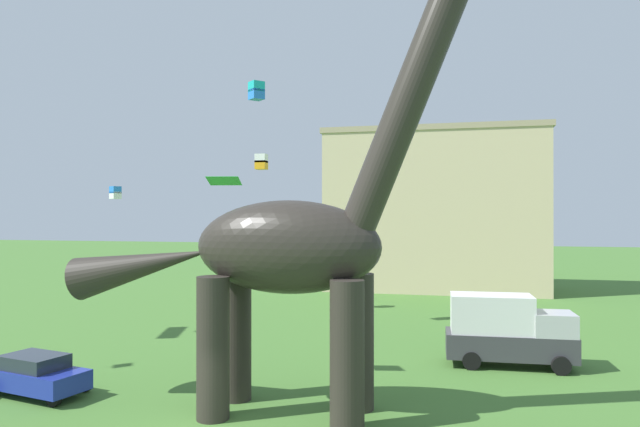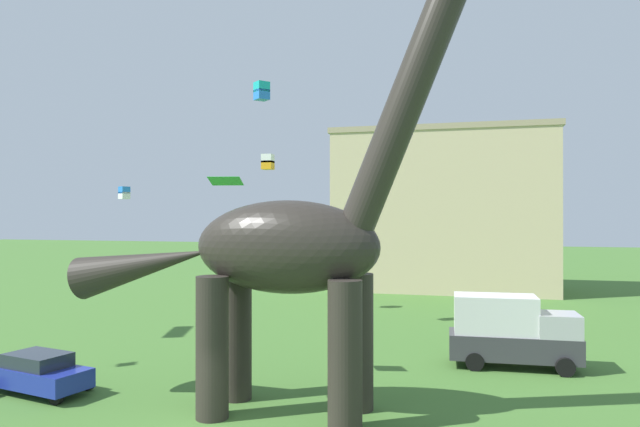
# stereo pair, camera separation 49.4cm
# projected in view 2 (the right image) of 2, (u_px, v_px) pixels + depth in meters

# --- Properties ---
(dinosaur_sculpture) EXTENTS (15.15, 3.21, 15.83)m
(dinosaur_sculpture) POSITION_uv_depth(u_px,v_px,m) (284.00, 247.00, 19.92)
(dinosaur_sculpture) COLOR #2D2823
(dinosaur_sculpture) RESTS_ON ground_plane
(parked_sedan_left) EXTENTS (4.48, 2.63, 1.55)m
(parked_sedan_left) POSITION_uv_depth(u_px,v_px,m) (38.00, 373.00, 22.09)
(parked_sedan_left) COLOR navy
(parked_sedan_left) RESTS_ON ground_plane
(parked_box_truck) EXTENTS (5.68, 2.39, 3.20)m
(parked_box_truck) POSITION_uv_depth(u_px,v_px,m) (511.00, 330.00, 25.96)
(parked_box_truck) COLOR #38383D
(parked_box_truck) RESTS_ON ground_plane
(kite_apex) EXTENTS (1.49, 1.20, 0.31)m
(kite_apex) POSITION_uv_depth(u_px,v_px,m) (226.00, 181.00, 23.65)
(kite_apex) COLOR green
(kite_mid_right) EXTENTS (0.75, 0.75, 1.06)m
(kite_mid_right) POSITION_uv_depth(u_px,v_px,m) (268.00, 162.00, 40.37)
(kite_mid_right) COLOR white
(kite_high_right) EXTENTS (0.94, 0.94, 1.00)m
(kite_high_right) POSITION_uv_depth(u_px,v_px,m) (124.00, 193.00, 46.64)
(kite_high_right) COLOR #287AE5
(kite_drifting) EXTENTS (1.05, 1.05, 1.06)m
(kite_drifting) POSITION_uv_depth(u_px,v_px,m) (262.00, 91.00, 34.36)
(kite_drifting) COLOR #19B2B7
(background_building_block) EXTENTS (19.70, 9.23, 14.61)m
(background_building_block) POSITION_uv_depth(u_px,v_px,m) (443.00, 210.00, 53.35)
(background_building_block) COLOR #CCB78E
(background_building_block) RESTS_ON ground_plane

